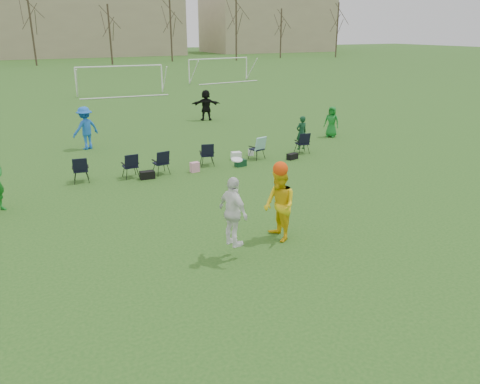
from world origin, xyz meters
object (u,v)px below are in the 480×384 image
fielder_black (206,105)px  goal_right (219,63)px  fielder_blue (86,128)px  fielder_green_far (332,122)px  goal_mid (120,72)px  center_contest (264,207)px

fielder_black → goal_right: goal_right is taller
fielder_blue → goal_right: size_ratio=0.27×
fielder_green_far → goal_mid: goal_mid is taller
fielder_green_far → goal_mid: bearing=159.6°
center_contest → fielder_blue: bearing=100.5°
fielder_green_far → fielder_blue: bearing=-140.3°
goal_right → fielder_green_far: bearing=-109.9°
fielder_blue → fielder_black: size_ratio=1.06×
fielder_green_far → fielder_black: (-4.11, 7.38, 0.15)m
fielder_black → goal_mid: bearing=-64.2°
fielder_black → goal_mid: (-2.01, 14.40, 0.97)m
goal_mid → goal_right: size_ratio=1.01×
center_contest → fielder_green_far: bearing=45.8°
fielder_blue → goal_mid: goal_mid is taller
fielder_green_far → goal_mid: size_ratio=0.22×
fielder_green_far → goal_mid: 22.65m
fielder_blue → goal_right: (17.95, 24.73, 0.91)m
fielder_black → goal_mid: goal_mid is taller
center_contest → goal_mid: (3.55, 31.73, 0.82)m
fielder_green_far → goal_right: goal_right is taller
fielder_blue → goal_right: goal_right is taller
fielder_blue → center_contest: size_ratio=0.77×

